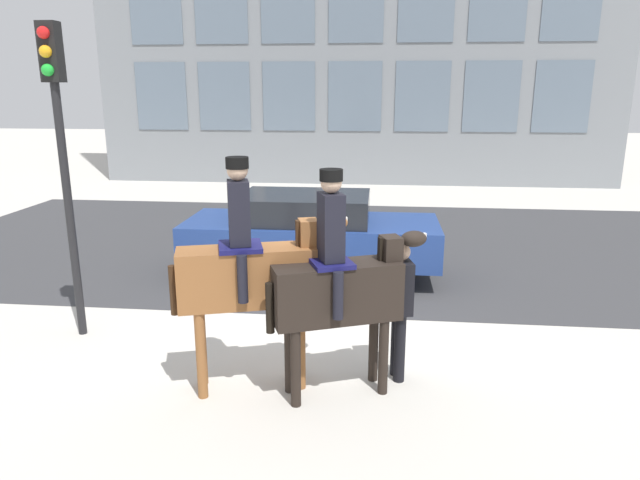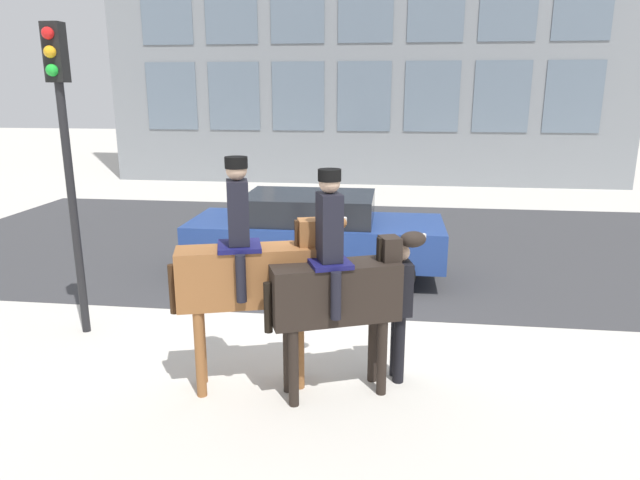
{
  "view_description": "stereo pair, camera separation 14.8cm",
  "coord_description": "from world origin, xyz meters",
  "px_view_note": "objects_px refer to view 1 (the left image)",
  "views": [
    {
      "loc": [
        0.91,
        -7.42,
        3.29
      ],
      "look_at": [
        0.24,
        -0.99,
        1.58
      ],
      "focal_mm": 32.0,
      "sensor_mm": 36.0,
      "label": 1
    },
    {
      "loc": [
        1.05,
        -7.4,
        3.29
      ],
      "look_at": [
        0.24,
        -0.99,
        1.58
      ],
      "focal_mm": 32.0,
      "sensor_mm": 36.0,
      "label": 2
    }
  ],
  "objects_px": {
    "mounted_horse_lead": "(251,271)",
    "street_car_near_lane": "(310,233)",
    "traffic_light": "(60,134)",
    "mounted_horse_companion": "(339,285)",
    "pedestrian_bystander": "(399,301)"
  },
  "relations": [
    {
      "from": "mounted_horse_lead",
      "to": "street_car_near_lane",
      "type": "bearing_deg",
      "value": 71.03
    },
    {
      "from": "traffic_light",
      "to": "mounted_horse_lead",
      "type": "bearing_deg",
      "value": -23.24
    },
    {
      "from": "mounted_horse_lead",
      "to": "street_car_near_lane",
      "type": "xyz_separation_m",
      "value": [
        0.16,
        4.01,
        -0.57
      ]
    },
    {
      "from": "mounted_horse_lead",
      "to": "mounted_horse_companion",
      "type": "xyz_separation_m",
      "value": [
        0.97,
        -0.04,
        -0.11
      ]
    },
    {
      "from": "street_car_near_lane",
      "to": "traffic_light",
      "type": "bearing_deg",
      "value": -135.04
    },
    {
      "from": "mounted_horse_companion",
      "to": "pedestrian_bystander",
      "type": "xyz_separation_m",
      "value": [
        0.65,
        0.39,
        -0.3
      ]
    },
    {
      "from": "mounted_horse_companion",
      "to": "traffic_light",
      "type": "relative_size",
      "value": 0.61
    },
    {
      "from": "mounted_horse_lead",
      "to": "pedestrian_bystander",
      "type": "height_order",
      "value": "mounted_horse_lead"
    },
    {
      "from": "mounted_horse_companion",
      "to": "traffic_light",
      "type": "bearing_deg",
      "value": 140.43
    },
    {
      "from": "mounted_horse_lead",
      "to": "pedestrian_bystander",
      "type": "distance_m",
      "value": 1.71
    },
    {
      "from": "mounted_horse_companion",
      "to": "street_car_near_lane",
      "type": "xyz_separation_m",
      "value": [
        -0.8,
        4.06,
        -0.46
      ]
    },
    {
      "from": "mounted_horse_lead",
      "to": "mounted_horse_companion",
      "type": "height_order",
      "value": "mounted_horse_lead"
    },
    {
      "from": "mounted_horse_lead",
      "to": "mounted_horse_companion",
      "type": "relative_size",
      "value": 1.04
    },
    {
      "from": "mounted_horse_companion",
      "to": "street_car_near_lane",
      "type": "relative_size",
      "value": 0.56
    },
    {
      "from": "pedestrian_bystander",
      "to": "street_car_near_lane",
      "type": "relative_size",
      "value": 0.37
    }
  ]
}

